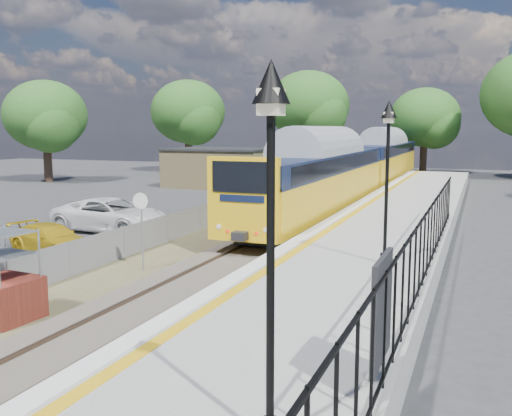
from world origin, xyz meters
The scene contains 15 objects.
ground centered at (0.00, 0.00, 0.00)m, with size 120.00×120.00×0.00m, color #2D2D30.
track_bed centered at (-0.47, 9.67, 0.09)m, with size 5.90×80.00×0.29m.
platform centered at (4.20, 8.00, 0.45)m, with size 5.00×70.00×0.90m, color gray.
platform_edge centered at (2.14, 8.00, 0.90)m, with size 0.90×70.00×0.01m.
victorian_lamp_south centered at (5.50, -4.00, 4.30)m, with size 0.44×0.44×4.60m.
victorian_lamp_north centered at (5.30, 6.00, 4.30)m, with size 0.44×0.44×4.60m.
palisade_fence centered at (6.55, 2.24, 1.84)m, with size 0.12×26.00×2.00m.
wire_fence centered at (-4.20, 12.00, 0.60)m, with size 0.06×52.00×1.20m.
outbuilding centered at (-10.91, 31.21, 1.52)m, with size 10.80×10.10×3.12m.
tree_line centered at (1.40, 42.00, 6.61)m, with size 56.80×43.80×11.88m.
train centered at (0.00, 28.56, 2.34)m, with size 2.82×40.83×3.51m.
brick_plinth centered at (-2.94, 0.14, 1.10)m, with size 1.52×1.52×2.28m.
speed_sign centered at (-2.50, 5.55, 1.79)m, with size 0.54×0.11×2.66m.
car_yellow centered at (-7.43, 6.86, 0.55)m, with size 1.54×3.78×1.10m, color gold.
car_white centered at (-7.98, 11.46, 0.77)m, with size 2.55×5.53×1.54m, color white.
Camera 1 is at (7.75, -10.14, 4.73)m, focal length 40.00 mm.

